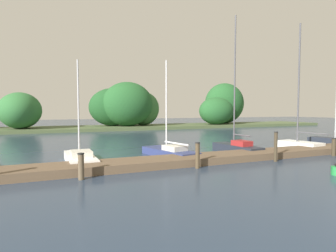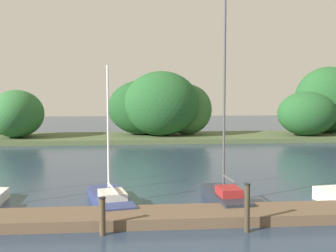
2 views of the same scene
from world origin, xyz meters
name	(u,v)px [view 1 (image 1 of 2)]	position (x,y,z in m)	size (l,w,h in m)	color
dock_pier	(225,157)	(0.00, 10.50, 0.17)	(24.82, 1.80, 0.35)	brown
far_shore	(81,108)	(-4.48, 35.91, 2.81)	(67.48, 8.06, 7.26)	#4C5B38
sailboat_1	(80,157)	(-6.93, 12.62, 0.28)	(1.30, 4.11, 5.02)	white
sailboat_2	(168,151)	(-2.19, 12.75, 0.28)	(2.04, 4.33, 5.32)	navy
sailboat_3	(236,146)	(2.22, 12.56, 0.40)	(1.27, 3.88, 8.29)	#232833
sailboat_4	(298,143)	(6.75, 11.95, 0.44)	(1.63, 3.39, 8.16)	white
mooring_piling_1	(81,166)	(-7.19, 9.24, 0.50)	(0.25, 0.25, 0.99)	brown
mooring_piling_2	(197,155)	(-2.24, 9.32, 0.59)	(0.22, 0.22, 1.16)	#4C3D28
mooring_piling_3	(276,146)	(2.16, 9.22, 0.76)	(0.19, 0.19, 1.50)	#3D3323
mooring_piling_4	(334,147)	(6.40, 9.21, 0.52)	(0.25, 0.25, 1.02)	#3D3323
channel_buoy_0	(336,170)	(2.24, 6.05, 0.18)	(0.39, 0.39, 0.47)	#23843D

